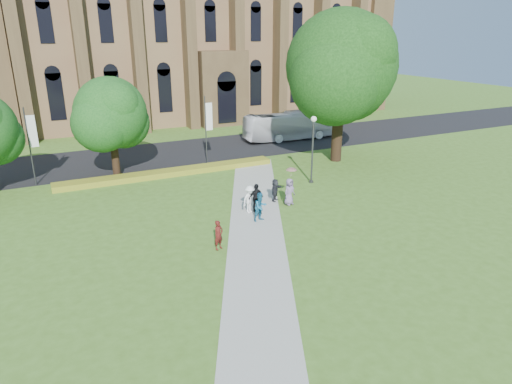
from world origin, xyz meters
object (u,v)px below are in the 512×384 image
streetlamp (313,142)px  tour_coach (292,126)px  pedestrian_0 (219,235)px  large_tree (341,66)px

streetlamp → tour_coach: streetlamp is taller
streetlamp → pedestrian_0: bearing=-144.6°
streetlamp → pedestrian_0: streetlamp is taller
streetlamp → pedestrian_0: 13.47m
large_tree → streetlamp: bearing=-140.7°
pedestrian_0 → large_tree: bearing=10.3°
streetlamp → large_tree: (5.50, 4.50, 5.07)m
streetlamp → large_tree: bearing=39.3°
large_tree → tour_coach: large_tree is taller
large_tree → tour_coach: (0.65, 9.25, -6.85)m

